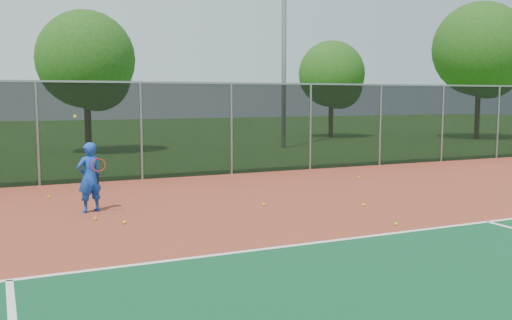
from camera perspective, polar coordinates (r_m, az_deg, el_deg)
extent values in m
cube|color=#973C26|center=(10.58, 18.58, -8.03)|extent=(30.00, 20.00, 0.02)
cube|color=white|center=(12.65, 22.13, -5.74)|extent=(22.00, 0.10, 0.00)
cube|color=black|center=(18.85, -2.48, 3.13)|extent=(30.00, 0.04, 3.00)
cube|color=gray|center=(18.83, -2.50, 7.69)|extent=(30.00, 0.06, 0.06)
imported|color=#1344BA|center=(13.17, -16.32, -1.67)|extent=(0.66, 0.54, 1.56)
cylinder|color=black|center=(12.94, -15.50, -1.75)|extent=(0.03, 0.15, 0.27)
torus|color=#A51414|center=(12.81, -15.47, -0.48)|extent=(0.30, 0.13, 0.29)
sphere|color=#CDD819|center=(13.12, -17.65, 4.17)|extent=(0.07, 0.07, 0.07)
sphere|color=#CDD819|center=(11.77, 13.82, -6.22)|extent=(0.07, 0.07, 0.07)
sphere|color=#CDD819|center=(11.86, -13.03, -6.09)|extent=(0.07, 0.07, 0.07)
sphere|color=#CDD819|center=(12.39, -15.77, -5.65)|extent=(0.07, 0.07, 0.07)
sphere|color=#CDD819|center=(15.38, -19.99, -3.48)|extent=(0.07, 0.07, 0.07)
sphere|color=#CDD819|center=(13.46, 0.79, -4.46)|extent=(0.07, 0.07, 0.07)
sphere|color=#CDD819|center=(18.11, 10.22, -1.76)|extent=(0.07, 0.07, 0.07)
sphere|color=#CDD819|center=(13.62, 10.71, -4.44)|extent=(0.07, 0.07, 0.07)
cylinder|color=gray|center=(28.84, 2.82, 13.09)|extent=(0.24, 0.24, 11.94)
cylinder|color=#342313|center=(27.08, -16.45, 3.24)|extent=(0.30, 0.30, 2.47)
sphere|color=#1B4412|center=(27.10, -16.65, 9.63)|extent=(4.39, 4.39, 4.39)
sphere|color=#1B4412|center=(26.82, -15.65, 7.93)|extent=(3.02, 3.02, 3.02)
cylinder|color=#342313|center=(36.32, 7.50, 4.06)|extent=(0.30, 0.30, 2.32)
sphere|color=#1B4412|center=(36.32, 7.56, 8.54)|extent=(4.13, 4.13, 4.13)
sphere|color=#1B4412|center=(36.26, 8.34, 7.31)|extent=(2.84, 2.84, 2.84)
cylinder|color=#342313|center=(37.16, 21.25, 4.37)|extent=(0.30, 0.30, 3.15)
sphere|color=#1B4412|center=(37.25, 21.49, 10.30)|extent=(5.60, 5.60, 5.60)
sphere|color=#1B4412|center=(37.27, 22.19, 8.65)|extent=(3.85, 3.85, 3.85)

